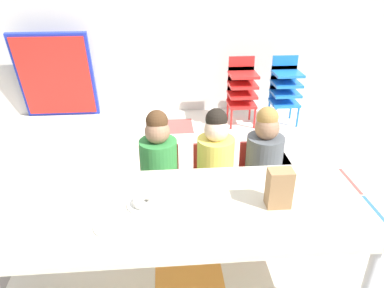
{
  "coord_description": "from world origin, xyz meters",
  "views": [
    {
      "loc": [
        -0.12,
        -2.23,
        1.81
      ],
      "look_at": [
        0.03,
        -0.38,
        0.86
      ],
      "focal_mm": 34.08,
      "sensor_mm": 36.0,
      "label": 1
    }
  ],
  "objects_px": {
    "seated_child_middle_seat": "(215,158)",
    "seated_child_far_right": "(264,156)",
    "folded_activity_table": "(56,77)",
    "paper_bag_brown": "(279,188)",
    "seated_child_near_camera": "(159,160)",
    "paper_plate_near_edge": "(144,205)",
    "craft_table": "(186,213)",
    "kid_chair_blue_stack": "(285,86)",
    "donut_powdered_on_plate": "(143,202)",
    "paper_plate_center_table": "(112,226)",
    "kid_chair_red_stack": "(242,87)"
  },
  "relations": [
    {
      "from": "seated_child_far_right",
      "to": "kid_chair_blue_stack",
      "type": "xyz_separation_m",
      "value": [
        0.75,
        1.85,
        -0.1
      ]
    },
    {
      "from": "kid_chair_red_stack",
      "to": "donut_powdered_on_plate",
      "type": "bearing_deg",
      "value": -113.28
    },
    {
      "from": "seated_child_far_right",
      "to": "donut_powdered_on_plate",
      "type": "height_order",
      "value": "seated_child_far_right"
    },
    {
      "from": "seated_child_far_right",
      "to": "paper_bag_brown",
      "type": "height_order",
      "value": "seated_child_far_right"
    },
    {
      "from": "kid_chair_blue_stack",
      "to": "kid_chair_red_stack",
      "type": "bearing_deg",
      "value": 180.0
    },
    {
      "from": "seated_child_near_camera",
      "to": "folded_activity_table",
      "type": "xyz_separation_m",
      "value": [
        -1.24,
        2.18,
        -0.02
      ]
    },
    {
      "from": "seated_child_near_camera",
      "to": "seated_child_far_right",
      "type": "xyz_separation_m",
      "value": [
        0.75,
        0.0,
        0.0
      ]
    },
    {
      "from": "seated_child_near_camera",
      "to": "seated_child_middle_seat",
      "type": "relative_size",
      "value": 1.0
    },
    {
      "from": "seated_child_near_camera",
      "to": "kid_chair_red_stack",
      "type": "height_order",
      "value": "seated_child_near_camera"
    },
    {
      "from": "folded_activity_table",
      "to": "seated_child_middle_seat",
      "type": "bearing_deg",
      "value": -53.07
    },
    {
      "from": "seated_child_middle_seat",
      "to": "donut_powdered_on_plate",
      "type": "distance_m",
      "value": 0.77
    },
    {
      "from": "paper_plate_center_table",
      "to": "donut_powdered_on_plate",
      "type": "height_order",
      "value": "donut_powdered_on_plate"
    },
    {
      "from": "craft_table",
      "to": "seated_child_near_camera",
      "type": "xyz_separation_m",
      "value": [
        -0.15,
        0.62,
        -0.01
      ]
    },
    {
      "from": "seated_child_near_camera",
      "to": "donut_powdered_on_plate",
      "type": "bearing_deg",
      "value": -97.53
    },
    {
      "from": "kid_chair_red_stack",
      "to": "paper_plate_center_table",
      "type": "xyz_separation_m",
      "value": [
        -1.21,
        -2.61,
        0.16
      ]
    },
    {
      "from": "kid_chair_red_stack",
      "to": "folded_activity_table",
      "type": "relative_size",
      "value": 0.74
    },
    {
      "from": "kid_chair_blue_stack",
      "to": "paper_plate_center_table",
      "type": "relative_size",
      "value": 4.44
    },
    {
      "from": "seated_child_far_right",
      "to": "seated_child_near_camera",
      "type": "bearing_deg",
      "value": 180.0
    },
    {
      "from": "kid_chair_blue_stack",
      "to": "paper_plate_near_edge",
      "type": "bearing_deg",
      "value": -122.78
    },
    {
      "from": "kid_chair_blue_stack",
      "to": "donut_powdered_on_plate",
      "type": "height_order",
      "value": "kid_chair_blue_stack"
    },
    {
      "from": "paper_plate_center_table",
      "to": "seated_child_far_right",
      "type": "bearing_deg",
      "value": 37.73
    },
    {
      "from": "seated_child_middle_seat",
      "to": "seated_child_far_right",
      "type": "relative_size",
      "value": 1.0
    },
    {
      "from": "kid_chair_red_stack",
      "to": "paper_plate_near_edge",
      "type": "relative_size",
      "value": 4.44
    },
    {
      "from": "craft_table",
      "to": "paper_plate_near_edge",
      "type": "height_order",
      "value": "paper_plate_near_edge"
    },
    {
      "from": "folded_activity_table",
      "to": "paper_plate_near_edge",
      "type": "height_order",
      "value": "folded_activity_table"
    },
    {
      "from": "seated_child_near_camera",
      "to": "paper_bag_brown",
      "type": "relative_size",
      "value": 4.17
    },
    {
      "from": "donut_powdered_on_plate",
      "to": "seated_child_near_camera",
      "type": "bearing_deg",
      "value": 82.47
    },
    {
      "from": "paper_plate_near_edge",
      "to": "donut_powdered_on_plate",
      "type": "bearing_deg",
      "value": 0.0
    },
    {
      "from": "folded_activity_table",
      "to": "paper_bag_brown",
      "type": "xyz_separation_m",
      "value": [
        1.89,
        -2.83,
        0.18
      ]
    },
    {
      "from": "seated_child_middle_seat",
      "to": "paper_plate_near_edge",
      "type": "height_order",
      "value": "seated_child_middle_seat"
    },
    {
      "from": "seated_child_near_camera",
      "to": "donut_powdered_on_plate",
      "type": "height_order",
      "value": "seated_child_near_camera"
    },
    {
      "from": "seated_child_middle_seat",
      "to": "paper_plate_center_table",
      "type": "relative_size",
      "value": 5.1
    },
    {
      "from": "seated_child_middle_seat",
      "to": "folded_activity_table",
      "type": "height_order",
      "value": "folded_activity_table"
    },
    {
      "from": "kid_chair_red_stack",
      "to": "paper_bag_brown",
      "type": "xyz_separation_m",
      "value": [
        -0.33,
        -2.5,
        0.27
      ]
    },
    {
      "from": "seated_child_far_right",
      "to": "paper_plate_near_edge",
      "type": "distance_m",
      "value": 1.02
    },
    {
      "from": "craft_table",
      "to": "kid_chair_blue_stack",
      "type": "relative_size",
      "value": 2.49
    },
    {
      "from": "paper_plate_near_edge",
      "to": "seated_child_far_right",
      "type": "bearing_deg",
      "value": 35.76
    },
    {
      "from": "craft_table",
      "to": "paper_plate_near_edge",
      "type": "distance_m",
      "value": 0.23
    },
    {
      "from": "seated_child_far_right",
      "to": "donut_powdered_on_plate",
      "type": "relative_size",
      "value": 7.43
    },
    {
      "from": "paper_plate_near_edge",
      "to": "donut_powdered_on_plate",
      "type": "xyz_separation_m",
      "value": [
        0.0,
        0.0,
        0.02
      ]
    },
    {
      "from": "donut_powdered_on_plate",
      "to": "paper_bag_brown",
      "type": "bearing_deg",
      "value": -4.36
    },
    {
      "from": "craft_table",
      "to": "kid_chair_red_stack",
      "type": "height_order",
      "value": "kid_chair_red_stack"
    },
    {
      "from": "craft_table",
      "to": "folded_activity_table",
      "type": "xyz_separation_m",
      "value": [
        -1.39,
        2.8,
        -0.03
      ]
    },
    {
      "from": "seated_child_near_camera",
      "to": "paper_plate_near_edge",
      "type": "height_order",
      "value": "seated_child_near_camera"
    },
    {
      "from": "seated_child_far_right",
      "to": "folded_activity_table",
      "type": "xyz_separation_m",
      "value": [
        -1.99,
        2.18,
        -0.02
      ]
    },
    {
      "from": "seated_child_near_camera",
      "to": "folded_activity_table",
      "type": "height_order",
      "value": "folded_activity_table"
    },
    {
      "from": "seated_child_far_right",
      "to": "kid_chair_red_stack",
      "type": "relative_size",
      "value": 1.15
    },
    {
      "from": "seated_child_far_right",
      "to": "paper_bag_brown",
      "type": "bearing_deg",
      "value": -98.86
    },
    {
      "from": "seated_child_near_camera",
      "to": "folded_activity_table",
      "type": "distance_m",
      "value": 2.51
    },
    {
      "from": "folded_activity_table",
      "to": "paper_plate_near_edge",
      "type": "bearing_deg",
      "value": -67.28
    }
  ]
}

